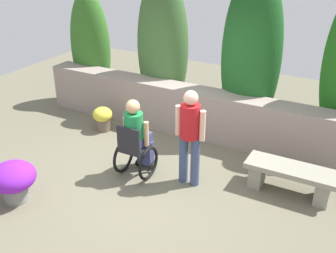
% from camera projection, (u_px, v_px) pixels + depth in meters
% --- Properties ---
extents(ground_plane, '(12.63, 12.63, 0.00)m').
position_uv_depth(ground_plane, '(150.00, 180.00, 6.56)').
color(ground_plane, '#68634F').
extents(stone_retaining_wall, '(6.89, 0.48, 0.94)m').
position_uv_depth(stone_retaining_wall, '(199.00, 113.00, 7.80)').
color(stone_retaining_wall, gray).
rests_on(stone_retaining_wall, ground).
extents(hedge_backdrop, '(6.58, 1.06, 3.16)m').
position_uv_depth(hedge_backdrop, '(227.00, 55.00, 7.68)').
color(hedge_backdrop, '#346A25').
rests_on(hedge_backdrop, ground).
extents(stone_bench, '(1.35, 0.48, 0.44)m').
position_uv_depth(stone_bench, '(290.00, 176.00, 6.15)').
color(stone_bench, gray).
rests_on(stone_bench, ground).
extents(person_in_wheelchair, '(0.53, 0.66, 1.33)m').
position_uv_depth(person_in_wheelchair, '(136.00, 140.00, 6.47)').
color(person_in_wheelchair, black).
rests_on(person_in_wheelchair, ground).
extents(person_standing_companion, '(0.49, 0.30, 1.56)m').
position_uv_depth(person_standing_companion, '(190.00, 132.00, 6.11)').
color(person_standing_companion, '#3D4B70').
rests_on(person_standing_companion, ground).
extents(flower_pot_purple_near, '(0.38, 0.38, 0.49)m').
position_uv_depth(flower_pot_purple_near, '(103.00, 117.00, 8.08)').
color(flower_pot_purple_near, brown).
rests_on(flower_pot_purple_near, ground).
extents(flower_pot_terracotta_by_wall, '(0.67, 0.67, 0.62)m').
position_uv_depth(flower_pot_terracotta_by_wall, '(13.00, 179.00, 5.92)').
color(flower_pot_terracotta_by_wall, gray).
rests_on(flower_pot_terracotta_by_wall, ground).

